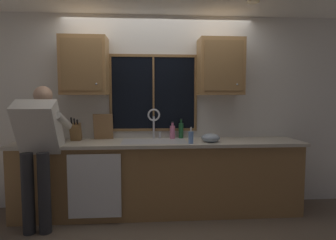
# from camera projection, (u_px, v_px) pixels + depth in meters

# --- Properties ---
(back_wall) EXTENTS (5.91, 0.12, 2.55)m
(back_wall) POSITION_uv_depth(u_px,v_px,m) (158.00, 111.00, 3.89)
(back_wall) COLOR silver
(back_wall) RESTS_ON floor
(ceiling_downlight_right) EXTENTS (0.14, 0.14, 0.01)m
(ceiling_downlight_right) POSITION_uv_depth(u_px,v_px,m) (253.00, 2.00, 3.21)
(ceiling_downlight_right) COLOR #FFEAB2
(window_glass) EXTENTS (1.10, 0.02, 0.95)m
(window_glass) POSITION_uv_depth(u_px,v_px,m) (153.00, 93.00, 3.80)
(window_glass) COLOR black
(window_frame_top) EXTENTS (1.17, 0.02, 0.04)m
(window_frame_top) POSITION_uv_depth(u_px,v_px,m) (153.00, 56.00, 3.75)
(window_frame_top) COLOR brown
(window_frame_bottom) EXTENTS (1.17, 0.02, 0.04)m
(window_frame_bottom) POSITION_uv_depth(u_px,v_px,m) (154.00, 130.00, 3.83)
(window_frame_bottom) COLOR brown
(window_frame_left) EXTENTS (0.03, 0.02, 0.95)m
(window_frame_left) POSITION_uv_depth(u_px,v_px,m) (111.00, 93.00, 3.75)
(window_frame_left) COLOR brown
(window_frame_right) EXTENTS (0.03, 0.02, 0.95)m
(window_frame_right) POSITION_uv_depth(u_px,v_px,m) (196.00, 93.00, 3.83)
(window_frame_right) COLOR brown
(window_mullion_center) EXTENTS (0.02, 0.02, 0.95)m
(window_mullion_center) POSITION_uv_depth(u_px,v_px,m) (154.00, 93.00, 3.79)
(window_mullion_center) COLOR brown
(lower_cabinet_run) EXTENTS (3.51, 0.58, 0.88)m
(lower_cabinet_run) POSITION_uv_depth(u_px,v_px,m) (159.00, 178.00, 3.61)
(lower_cabinet_run) COLOR olive
(lower_cabinet_run) RESTS_ON floor
(countertop) EXTENTS (3.57, 0.62, 0.04)m
(countertop) POSITION_uv_depth(u_px,v_px,m) (159.00, 143.00, 3.55)
(countertop) COLOR beige
(countertop) RESTS_ON lower_cabinet_run
(dishwasher_front) EXTENTS (0.60, 0.02, 0.74)m
(dishwasher_front) POSITION_uv_depth(u_px,v_px,m) (95.00, 186.00, 3.24)
(dishwasher_front) COLOR white
(upper_cabinet_left) EXTENTS (0.57, 0.36, 0.72)m
(upper_cabinet_left) POSITION_uv_depth(u_px,v_px,m) (85.00, 66.00, 3.55)
(upper_cabinet_left) COLOR #A87A47
(upper_cabinet_right) EXTENTS (0.57, 0.36, 0.72)m
(upper_cabinet_right) POSITION_uv_depth(u_px,v_px,m) (220.00, 67.00, 3.67)
(upper_cabinet_right) COLOR #A87A47
(sink) EXTENTS (0.80, 0.46, 0.21)m
(sink) POSITION_uv_depth(u_px,v_px,m) (154.00, 149.00, 3.57)
(sink) COLOR #B7B7BC
(sink) RESTS_ON lower_cabinet_run
(faucet) EXTENTS (0.18, 0.09, 0.40)m
(faucet) POSITION_uv_depth(u_px,v_px,m) (154.00, 120.00, 3.72)
(faucet) COLOR silver
(faucet) RESTS_ON countertop
(person_standing) EXTENTS (0.53, 0.67, 1.60)m
(person_standing) POSITION_uv_depth(u_px,v_px,m) (39.00, 142.00, 3.12)
(person_standing) COLOR #262628
(person_standing) RESTS_ON floor
(knife_block) EXTENTS (0.12, 0.18, 0.32)m
(knife_block) POSITION_uv_depth(u_px,v_px,m) (76.00, 132.00, 3.60)
(knife_block) COLOR olive
(knife_block) RESTS_ON countertop
(cutting_board) EXTENTS (0.25, 0.09, 0.34)m
(cutting_board) POSITION_uv_depth(u_px,v_px,m) (103.00, 127.00, 3.71)
(cutting_board) COLOR #997047
(cutting_board) RESTS_ON countertop
(mixing_bowl) EXTENTS (0.22, 0.22, 0.11)m
(mixing_bowl) POSITION_uv_depth(u_px,v_px,m) (210.00, 138.00, 3.49)
(mixing_bowl) COLOR #8C99A8
(mixing_bowl) RESTS_ON countertop
(soap_dispenser) EXTENTS (0.06, 0.07, 0.20)m
(soap_dispenser) POSITION_uv_depth(u_px,v_px,m) (191.00, 137.00, 3.38)
(soap_dispenser) COLOR #668CCC
(soap_dispenser) RESTS_ON countertop
(bottle_green_glass) EXTENTS (0.07, 0.07, 0.23)m
(bottle_green_glass) POSITION_uv_depth(u_px,v_px,m) (172.00, 132.00, 3.76)
(bottle_green_glass) COLOR pink
(bottle_green_glass) RESTS_ON countertop
(bottle_tall_clear) EXTENTS (0.07, 0.07, 0.26)m
(bottle_tall_clear) POSITION_uv_depth(u_px,v_px,m) (181.00, 130.00, 3.81)
(bottle_tall_clear) COLOR #1E592D
(bottle_tall_clear) RESTS_ON countertop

